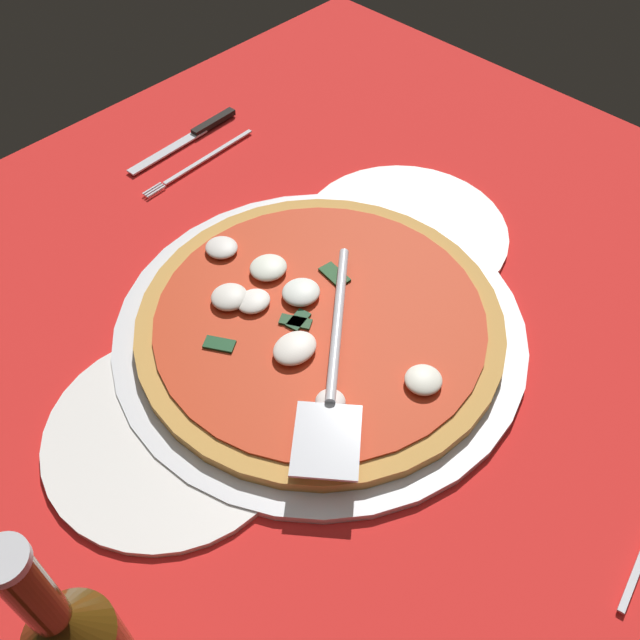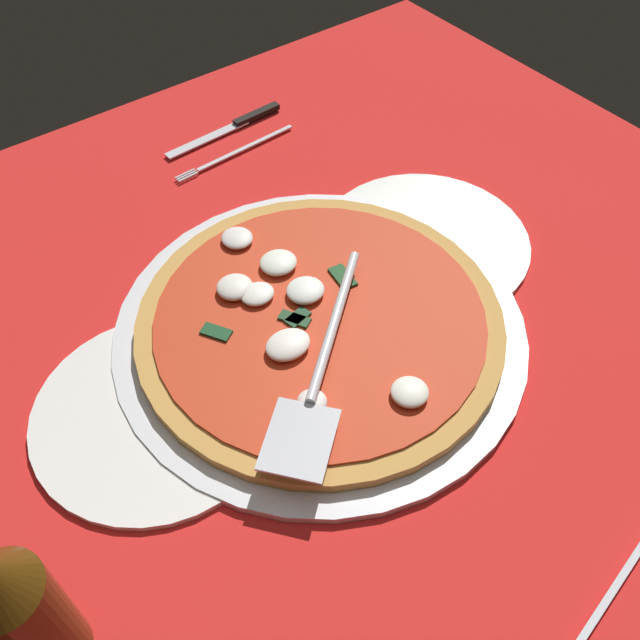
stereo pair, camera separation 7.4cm
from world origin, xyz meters
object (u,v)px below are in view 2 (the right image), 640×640
(dinner_plate_right, at_px, (424,242))
(beer_bottle, at_px, (17,610))
(pizza, at_px, (318,321))
(pizza_server, at_px, (321,366))
(dinner_plate_left, at_px, (156,413))
(place_setting_far, at_px, (235,140))

(dinner_plate_right, height_order, beer_bottle, beer_bottle)
(dinner_plate_right, bearing_deg, pizza, -169.78)
(pizza_server, bearing_deg, pizza, -163.96)
(beer_bottle, bearing_deg, pizza, 20.47)
(pizza, bearing_deg, dinner_plate_left, 176.63)
(dinner_plate_left, height_order, beer_bottle, beer_bottle)
(dinner_plate_right, relative_size, place_setting_far, 1.17)
(dinner_plate_left, bearing_deg, beer_bottle, -139.24)
(dinner_plate_right, xyz_separation_m, beer_bottle, (-0.54, -0.17, 0.09))
(beer_bottle, bearing_deg, dinner_plate_left, 40.76)
(dinner_plate_left, relative_size, place_setting_far, 1.13)
(pizza, height_order, beer_bottle, beer_bottle)
(place_setting_far, distance_m, beer_bottle, 0.68)
(dinner_plate_right, height_order, place_setting_far, place_setting_far)
(dinner_plate_left, distance_m, beer_bottle, 0.24)
(place_setting_far, bearing_deg, pizza_server, 65.83)
(pizza_server, distance_m, beer_bottle, 0.32)
(pizza_server, xyz_separation_m, beer_bottle, (-0.31, -0.07, 0.05))
(dinner_plate_left, relative_size, dinner_plate_right, 0.97)
(beer_bottle, bearing_deg, place_setting_far, 45.36)
(dinner_plate_right, relative_size, pizza_server, 1.06)
(dinner_plate_left, relative_size, pizza_server, 1.02)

